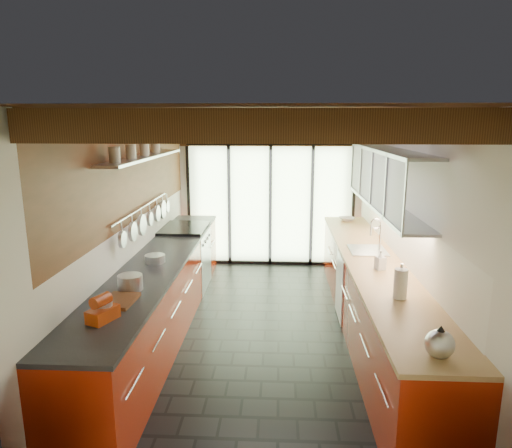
{
  "coord_description": "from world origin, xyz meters",
  "views": [
    {
      "loc": [
        0.15,
        -5.19,
        2.5
      ],
      "look_at": [
        -0.13,
        0.4,
        1.25
      ],
      "focal_mm": 32.0,
      "sensor_mm": 36.0,
      "label": 1
    }
  ],
  "objects_px": {
    "paper_towel": "(401,284)",
    "kettle": "(440,342)",
    "stand_mixer": "(103,310)",
    "soap_bottle": "(380,260)",
    "bowl": "(347,219)"
  },
  "relations": [
    {
      "from": "stand_mixer",
      "to": "paper_towel",
      "type": "distance_m",
      "value": 2.61
    },
    {
      "from": "paper_towel",
      "to": "bowl",
      "type": "bearing_deg",
      "value": 90.0
    },
    {
      "from": "soap_bottle",
      "to": "kettle",
      "type": "bearing_deg",
      "value": -90.0
    },
    {
      "from": "stand_mixer",
      "to": "kettle",
      "type": "height_order",
      "value": "kettle"
    },
    {
      "from": "paper_towel",
      "to": "soap_bottle",
      "type": "distance_m",
      "value": 0.85
    },
    {
      "from": "paper_towel",
      "to": "kettle",
      "type": "bearing_deg",
      "value": -90.0
    },
    {
      "from": "kettle",
      "to": "bowl",
      "type": "xyz_separation_m",
      "value": [
        -0.0,
        4.44,
        -0.07
      ]
    },
    {
      "from": "stand_mixer",
      "to": "soap_bottle",
      "type": "distance_m",
      "value": 2.92
    },
    {
      "from": "bowl",
      "to": "kettle",
      "type": "bearing_deg",
      "value": -90.0
    },
    {
      "from": "paper_towel",
      "to": "soap_bottle",
      "type": "height_order",
      "value": "paper_towel"
    },
    {
      "from": "kettle",
      "to": "soap_bottle",
      "type": "distance_m",
      "value": 1.9
    },
    {
      "from": "stand_mixer",
      "to": "paper_towel",
      "type": "xyz_separation_m",
      "value": [
        2.54,
        0.6,
        0.05
      ]
    },
    {
      "from": "stand_mixer",
      "to": "kettle",
      "type": "xyz_separation_m",
      "value": [
        2.54,
        -0.46,
        0.01
      ]
    },
    {
      "from": "soap_bottle",
      "to": "bowl",
      "type": "distance_m",
      "value": 2.53
    },
    {
      "from": "kettle",
      "to": "bowl",
      "type": "distance_m",
      "value": 4.44
    }
  ]
}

